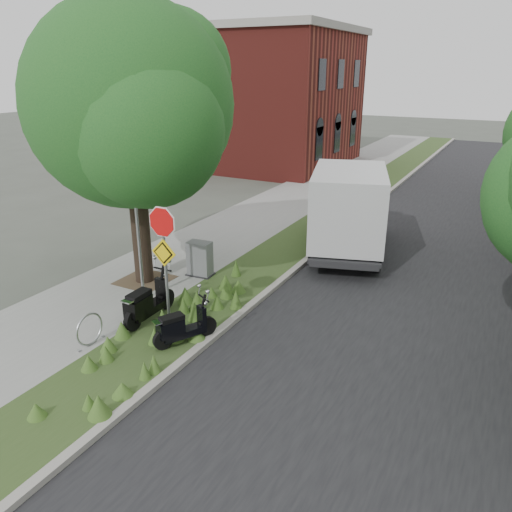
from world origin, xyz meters
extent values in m
plane|color=#4C5147|center=(0.00, 0.00, 0.00)|extent=(120.00, 120.00, 0.00)
cube|color=gray|center=(-4.25, 10.00, 0.06)|extent=(3.50, 60.00, 0.12)
cube|color=#344A20|center=(-1.50, 10.00, 0.06)|extent=(2.00, 60.00, 0.12)
cube|color=#9E9991|center=(-0.50, 10.00, 0.07)|extent=(0.20, 60.00, 0.13)
cube|color=black|center=(3.00, 10.00, 0.01)|extent=(7.00, 60.00, 0.01)
cylinder|color=black|center=(-4.00, 2.80, 2.36)|extent=(0.52, 0.52, 4.48)
sphere|color=#1B531F|center=(-4.00, 2.80, 5.08)|extent=(5.40, 5.40, 5.40)
sphere|color=#1B531F|center=(-5.21, 3.61, 4.41)|extent=(4.05, 4.05, 4.05)
sphere|color=#1B531F|center=(-2.92, 2.12, 4.54)|extent=(3.78, 3.78, 3.78)
cube|color=#473828|center=(-4.00, 2.80, 0.12)|extent=(1.40, 1.40, 0.01)
cylinder|color=#A5A8AD|center=(-3.20, 1.80, 2.12)|extent=(0.08, 0.08, 4.00)
torus|color=#A5A8AD|center=(-2.70, -0.60, 0.50)|extent=(0.05, 0.77, 0.77)
cube|color=#A5A8AD|center=(-2.70, -0.96, 0.14)|extent=(0.06, 0.06, 0.04)
cube|color=#A5A8AD|center=(-2.70, -0.24, 0.14)|extent=(0.06, 0.06, 0.04)
cylinder|color=#A5A8AD|center=(-1.40, 0.60, 1.62)|extent=(0.07, 0.07, 3.00)
cylinder|color=red|center=(-1.40, 0.57, 2.87)|extent=(0.86, 0.03, 0.86)
cylinder|color=white|center=(-1.40, 0.58, 2.87)|extent=(0.94, 0.02, 0.94)
cube|color=yellow|center=(-1.40, 0.57, 2.17)|extent=(0.64, 0.03, 0.64)
cube|color=maroon|center=(-9.50, 22.00, 4.00)|extent=(9.00, 10.00, 8.00)
cube|color=#9E9991|center=(-9.50, 22.00, 8.10)|extent=(9.40, 10.40, 0.40)
cylinder|color=black|center=(-2.31, 1.64, 0.39)|extent=(0.13, 0.54, 0.54)
cylinder|color=black|center=(-2.29, 0.36, 0.39)|extent=(0.13, 0.54, 0.54)
cube|color=black|center=(-2.30, 0.95, 0.41)|extent=(0.37, 1.20, 0.19)
cube|color=black|center=(-2.30, 0.59, 0.66)|extent=(0.38, 0.68, 0.41)
cube|color=black|center=(-2.30, 0.64, 0.93)|extent=(0.32, 0.63, 0.12)
cylinder|color=black|center=(-0.62, 0.99, 0.35)|extent=(0.31, 0.46, 0.46)
cylinder|color=black|center=(-1.13, 0.01, 0.35)|extent=(0.31, 0.46, 0.46)
cube|color=black|center=(-0.90, 0.46, 0.37)|extent=(0.74, 1.05, 0.16)
cube|color=black|center=(-1.04, 0.18, 0.58)|extent=(0.55, 0.66, 0.36)
cube|color=black|center=(-1.02, 0.22, 0.82)|extent=(0.48, 0.60, 0.11)
cube|color=#262628|center=(0.30, 8.23, 0.52)|extent=(3.56, 5.80, 0.18)
cube|color=#B7BABC|center=(-0.32, 10.24, 1.40)|extent=(2.43, 1.99, 1.64)
cube|color=silver|center=(0.47, 7.69, 1.81)|extent=(3.30, 4.39, 2.26)
cube|color=#262628|center=(-2.80, 3.92, 0.14)|extent=(0.82, 0.58, 0.03)
cube|color=slate|center=(-2.80, 3.92, 0.64)|extent=(0.73, 0.49, 1.04)
camera|label=1|loc=(5.22, -7.50, 5.98)|focal=35.00mm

